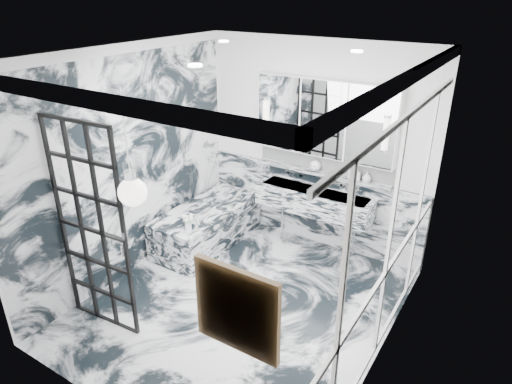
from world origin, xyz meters
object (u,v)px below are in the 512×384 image
Objects in this scene: mirror_cabinet at (325,119)px; bathtub at (207,225)px; trough_sink at (314,201)px; crittall_door at (92,230)px.

bathtub is at bearing -147.94° from mirror_cabinet.
mirror_cabinet is at bearing 90.00° from trough_sink.
mirror_cabinet reaches higher than trough_sink.
mirror_cabinet is at bearing 32.06° from bathtub.
bathtub is at bearing 88.38° from crittall_door.
crittall_door is at bearing -115.91° from trough_sink.
trough_sink is 1.10m from mirror_cabinet.
crittall_door is 3.10m from mirror_cabinet.
trough_sink is at bearing -90.00° from mirror_cabinet.
crittall_door is 1.37× the size of bathtub.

